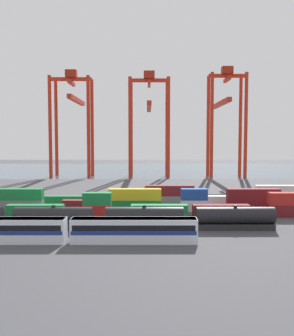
{
  "coord_description": "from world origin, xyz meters",
  "views": [
    {
      "loc": [
        4.13,
        -81.96,
        16.24
      ],
      "look_at": [
        4.23,
        34.22,
        8.1
      ],
      "focal_mm": 41.75,
      "sensor_mm": 36.0,
      "label": 1
    }
  ],
  "objects_px": {
    "shipping_container_1": "(35,211)",
    "shipping_container_11": "(75,205)",
    "gantry_crane_east": "(225,112)",
    "passenger_train": "(68,229)",
    "gantry_crane_central": "(149,114)",
    "freight_tank_row": "(99,218)",
    "shipping_container_9": "(16,205)",
    "gantry_crane_west": "(72,112)",
    "shipping_container_16": "(253,205)"
  },
  "relations": [
    {
      "from": "shipping_container_1",
      "to": "shipping_container_11",
      "type": "relative_size",
      "value": 2.0
    },
    {
      "from": "shipping_container_1",
      "to": "gantry_crane_east",
      "type": "distance_m",
      "value": 116.39
    },
    {
      "from": "passenger_train",
      "to": "shipping_container_1",
      "type": "distance_m",
      "value": 24.01
    },
    {
      "from": "shipping_container_1",
      "to": "gantry_crane_central",
      "type": "xyz_separation_m",
      "value": [
        24.82,
        96.2,
        27.06
      ]
    },
    {
      "from": "freight_tank_row",
      "to": "shipping_container_9",
      "type": "height_order",
      "value": "freight_tank_row"
    },
    {
      "from": "gantry_crane_central",
      "to": "gantry_crane_west",
      "type": "bearing_deg",
      "value": -178.85
    },
    {
      "from": "shipping_container_11",
      "to": "gantry_crane_west",
      "type": "distance_m",
      "value": 94.62
    },
    {
      "from": "shipping_container_16",
      "to": "gantry_crane_east",
      "type": "bearing_deg",
      "value": 82.98
    },
    {
      "from": "freight_tank_row",
      "to": "gantry_crane_central",
      "type": "distance_m",
      "value": 111.67
    },
    {
      "from": "shipping_container_16",
      "to": "gantry_crane_central",
      "type": "relative_size",
      "value": 0.26
    },
    {
      "from": "gantry_crane_central",
      "to": "shipping_container_9",
      "type": "bearing_deg",
      "value": -109.14
    },
    {
      "from": "freight_tank_row",
      "to": "shipping_container_1",
      "type": "height_order",
      "value": "freight_tank_row"
    },
    {
      "from": "freight_tank_row",
      "to": "shipping_container_11",
      "type": "distance_m",
      "value": 20.15
    },
    {
      "from": "shipping_container_1",
      "to": "gantry_crane_west",
      "type": "height_order",
      "value": "gantry_crane_west"
    },
    {
      "from": "shipping_container_1",
      "to": "shipping_container_16",
      "type": "distance_m",
      "value": 48.85
    },
    {
      "from": "passenger_train",
      "to": "shipping_container_16",
      "type": "bearing_deg",
      "value": 36.94
    },
    {
      "from": "gantry_crane_west",
      "to": "gantry_crane_central",
      "type": "xyz_separation_m",
      "value": [
        34.57,
        0.69,
        -0.78
      ]
    },
    {
      "from": "gantry_crane_west",
      "to": "gantry_crane_east",
      "type": "distance_m",
      "value": 69.15
    },
    {
      "from": "gantry_crane_west",
      "to": "shipping_container_1",
      "type": "bearing_deg",
      "value": -84.17
    },
    {
      "from": "freight_tank_row",
      "to": "shipping_container_9",
      "type": "xyz_separation_m",
      "value": [
        -21.32,
        18.62,
        -0.84
      ]
    },
    {
      "from": "shipping_container_1",
      "to": "shipping_container_11",
      "type": "height_order",
      "value": "same"
    },
    {
      "from": "shipping_container_9",
      "to": "passenger_train",
      "type": "bearing_deg",
      "value": -57.8
    },
    {
      "from": "freight_tank_row",
      "to": "gantry_crane_east",
      "type": "xyz_separation_m",
      "value": [
        44.32,
        107.98,
        27.23
      ]
    },
    {
      "from": "shipping_container_11",
      "to": "freight_tank_row",
      "type": "bearing_deg",
      "value": -67.65
    },
    {
      "from": "gantry_crane_east",
      "to": "shipping_container_9",
      "type": "bearing_deg",
      "value": -126.3
    },
    {
      "from": "gantry_crane_central",
      "to": "gantry_crane_east",
      "type": "bearing_deg",
      "value": -0.21
    },
    {
      "from": "passenger_train",
      "to": "gantry_crane_east",
      "type": "xyz_separation_m",
      "value": [
        48.08,
        117.23,
        27.22
      ]
    },
    {
      "from": "freight_tank_row",
      "to": "shipping_container_9",
      "type": "distance_m",
      "value": 28.32
    },
    {
      "from": "freight_tank_row",
      "to": "gantry_crane_east",
      "type": "distance_m",
      "value": 119.86
    },
    {
      "from": "shipping_container_11",
      "to": "gantry_crane_west",
      "type": "relative_size",
      "value": 0.13
    },
    {
      "from": "passenger_train",
      "to": "gantry_crane_west",
      "type": "xyz_separation_m",
      "value": [
        -21.07,
        116.67,
        26.99
      ]
    },
    {
      "from": "shipping_container_9",
      "to": "gantry_crane_central",
      "type": "height_order",
      "value": "gantry_crane_central"
    },
    {
      "from": "shipping_container_9",
      "to": "shipping_container_11",
      "type": "height_order",
      "value": "same"
    },
    {
      "from": "shipping_container_16",
      "to": "shipping_container_1",
      "type": "bearing_deg",
      "value": -172.1
    },
    {
      "from": "shipping_container_1",
      "to": "gantry_crane_central",
      "type": "relative_size",
      "value": 0.26
    },
    {
      "from": "gantry_crane_central",
      "to": "gantry_crane_east",
      "type": "height_order",
      "value": "gantry_crane_east"
    },
    {
      "from": "shipping_container_16",
      "to": "gantry_crane_east",
      "type": "relative_size",
      "value": 0.25
    },
    {
      "from": "shipping_container_1",
      "to": "gantry_crane_central",
      "type": "distance_m",
      "value": 102.97
    },
    {
      "from": "shipping_container_16",
      "to": "freight_tank_row",
      "type": "bearing_deg",
      "value": -150.8
    },
    {
      "from": "shipping_container_9",
      "to": "gantry_crane_east",
      "type": "bearing_deg",
      "value": 53.7
    },
    {
      "from": "freight_tank_row",
      "to": "shipping_container_16",
      "type": "relative_size",
      "value": 5.3
    },
    {
      "from": "shipping_container_1",
      "to": "shipping_container_9",
      "type": "bearing_deg",
      "value": 132.91
    },
    {
      "from": "shipping_container_1",
      "to": "gantry_crane_west",
      "type": "bearing_deg",
      "value": 95.83
    },
    {
      "from": "shipping_container_9",
      "to": "shipping_container_11",
      "type": "relative_size",
      "value": 2.0
    },
    {
      "from": "shipping_container_1",
      "to": "gantry_crane_west",
      "type": "distance_m",
      "value": 99.96
    },
    {
      "from": "passenger_train",
      "to": "shipping_container_9",
      "type": "xyz_separation_m",
      "value": [
        -17.56,
        27.88,
        -0.84
      ]
    },
    {
      "from": "passenger_train",
      "to": "shipping_container_11",
      "type": "distance_m",
      "value": 28.16
    },
    {
      "from": "shipping_container_9",
      "to": "gantry_crane_west",
      "type": "distance_m",
      "value": 93.12
    },
    {
      "from": "shipping_container_11",
      "to": "gantry_crane_east",
      "type": "height_order",
      "value": "gantry_crane_east"
    },
    {
      "from": "passenger_train",
      "to": "freight_tank_row",
      "type": "height_order",
      "value": "freight_tank_row"
    }
  ]
}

